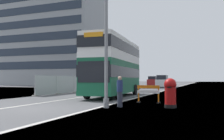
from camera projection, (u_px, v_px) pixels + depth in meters
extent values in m
cube|color=#4C4C4F|center=(37.00, 109.00, 13.08)|extent=(140.00, 280.00, 0.10)
cube|color=#B2AFA8|center=(86.00, 111.00, 12.05)|extent=(0.24, 196.00, 0.01)
cube|color=silver|center=(12.00, 107.00, 13.69)|extent=(0.16, 168.00, 0.01)
cube|color=#145638|center=(114.00, 77.00, 22.03)|extent=(3.27, 10.21, 2.69)
cube|color=white|center=(114.00, 60.00, 22.08)|extent=(3.27, 10.21, 0.40)
cube|color=white|center=(114.00, 49.00, 22.12)|extent=(3.24, 10.11, 1.52)
cube|color=black|center=(114.00, 73.00, 22.04)|extent=(3.30, 10.31, 0.86)
cube|color=black|center=(114.00, 49.00, 22.12)|extent=(3.29, 10.26, 0.84)
cube|color=black|center=(93.00, 72.00, 17.22)|extent=(2.34, 0.23, 1.48)
cube|color=orange|center=(93.00, 34.00, 17.31)|extent=(1.40, 0.16, 0.32)
cube|color=#145638|center=(114.00, 90.00, 21.99)|extent=(3.30, 10.31, 0.36)
cylinder|color=black|center=(87.00, 92.00, 19.38)|extent=(0.37, 1.02, 1.00)
cylinder|color=black|center=(119.00, 93.00, 18.64)|extent=(0.37, 1.02, 1.00)
cylinder|color=black|center=(110.00, 89.00, 25.00)|extent=(0.37, 1.02, 1.00)
cylinder|color=black|center=(135.00, 90.00, 24.25)|extent=(0.37, 1.02, 1.00)
cylinder|color=gray|center=(106.00, 21.00, 13.45)|extent=(0.18, 0.18, 9.29)
cylinder|color=gray|center=(106.00, 103.00, 13.29)|extent=(0.29, 0.29, 0.50)
cylinder|color=black|center=(170.00, 106.00, 13.41)|extent=(0.64, 0.64, 0.18)
cylinder|color=#AD0F0F|center=(170.00, 94.00, 13.43)|extent=(0.59, 0.59, 1.07)
sphere|color=#AD0F0F|center=(170.00, 84.00, 13.45)|extent=(0.66, 0.66, 0.66)
cube|color=black|center=(169.00, 87.00, 13.16)|extent=(0.22, 0.03, 0.07)
cube|color=orange|center=(148.00, 87.00, 16.13)|extent=(1.45, 0.10, 0.20)
cube|color=white|center=(148.00, 92.00, 16.12)|extent=(1.45, 0.10, 0.20)
cube|color=orange|center=(139.00, 95.00, 16.35)|extent=(0.07, 0.07, 1.03)
cube|color=black|center=(139.00, 102.00, 16.34)|extent=(0.15, 0.44, 0.08)
cube|color=orange|center=(158.00, 95.00, 15.86)|extent=(0.07, 0.07, 1.03)
cube|color=black|center=(158.00, 103.00, 15.85)|extent=(0.15, 0.44, 0.08)
cube|color=#A8AAAD|center=(46.00, 85.00, 23.58)|extent=(0.04, 3.26, 1.81)
cube|color=#A8AAAD|center=(66.00, 84.00, 26.75)|extent=(0.04, 3.26, 1.81)
cube|color=#A8AAAD|center=(81.00, 84.00, 29.91)|extent=(0.04, 3.26, 1.81)
cube|color=#A8AAAD|center=(93.00, 83.00, 33.08)|extent=(0.04, 3.26, 1.81)
cube|color=#A8AAAD|center=(103.00, 83.00, 36.25)|extent=(0.04, 3.26, 1.81)
cube|color=#A8AAAD|center=(112.00, 83.00, 39.41)|extent=(0.04, 3.26, 1.81)
cube|color=#A8AAAD|center=(119.00, 82.00, 42.58)|extent=(0.04, 3.26, 1.81)
cube|color=#A8AAAD|center=(125.00, 82.00, 45.75)|extent=(0.04, 3.26, 1.81)
cylinder|color=#939699|center=(35.00, 86.00, 22.00)|extent=(0.06, 0.06, 1.91)
cube|color=gray|center=(35.00, 96.00, 21.97)|extent=(0.44, 0.20, 0.12)
cylinder|color=#939699|center=(57.00, 85.00, 25.16)|extent=(0.06, 0.06, 1.91)
cube|color=gray|center=(57.00, 94.00, 25.13)|extent=(0.44, 0.20, 0.12)
cylinder|color=#939699|center=(74.00, 84.00, 28.33)|extent=(0.06, 0.06, 1.91)
cube|color=gray|center=(74.00, 92.00, 28.30)|extent=(0.44, 0.20, 0.12)
cylinder|color=#939699|center=(87.00, 84.00, 31.50)|extent=(0.06, 0.06, 1.91)
cube|color=gray|center=(87.00, 91.00, 31.47)|extent=(0.44, 0.20, 0.12)
cylinder|color=#939699|center=(98.00, 83.00, 34.66)|extent=(0.06, 0.06, 1.91)
cube|color=gray|center=(98.00, 90.00, 34.63)|extent=(0.44, 0.20, 0.12)
cylinder|color=#939699|center=(108.00, 83.00, 37.83)|extent=(0.06, 0.06, 1.91)
cube|color=gray|center=(108.00, 89.00, 37.80)|extent=(0.44, 0.20, 0.12)
cylinder|color=#939699|center=(116.00, 82.00, 41.00)|extent=(0.06, 0.06, 1.91)
cube|color=gray|center=(116.00, 88.00, 40.97)|extent=(0.44, 0.20, 0.12)
cylinder|color=#939699|center=(122.00, 82.00, 44.16)|extent=(0.06, 0.06, 1.91)
cube|color=gray|center=(122.00, 87.00, 44.13)|extent=(0.44, 0.20, 0.12)
cylinder|color=#939699|center=(128.00, 82.00, 47.33)|extent=(0.06, 0.06, 1.91)
cube|color=gray|center=(128.00, 87.00, 47.30)|extent=(0.44, 0.20, 0.12)
cube|color=navy|center=(130.00, 84.00, 40.80)|extent=(1.79, 3.88, 1.14)
cube|color=black|center=(130.00, 78.00, 40.84)|extent=(1.65, 2.13, 0.70)
cylinder|color=black|center=(137.00, 86.00, 41.58)|extent=(0.20, 0.60, 0.60)
cylinder|color=black|center=(127.00, 86.00, 42.23)|extent=(0.20, 0.60, 0.60)
cylinder|color=black|center=(133.00, 87.00, 39.34)|extent=(0.20, 0.60, 0.60)
cylinder|color=black|center=(122.00, 87.00, 39.99)|extent=(0.20, 0.60, 0.60)
cube|color=silver|center=(162.00, 83.00, 45.81)|extent=(1.85, 4.13, 1.24)
cube|color=black|center=(162.00, 77.00, 45.85)|extent=(1.70, 2.27, 0.79)
cylinder|color=black|center=(169.00, 86.00, 46.66)|extent=(0.20, 0.60, 0.60)
cylinder|color=black|center=(159.00, 85.00, 47.33)|extent=(0.20, 0.60, 0.60)
cylinder|color=black|center=(166.00, 86.00, 44.27)|extent=(0.20, 0.60, 0.60)
cylinder|color=black|center=(156.00, 86.00, 44.94)|extent=(0.20, 0.60, 0.60)
cube|color=maroon|center=(153.00, 82.00, 55.35)|extent=(1.79, 4.16, 1.25)
cube|color=black|center=(153.00, 78.00, 55.38)|extent=(1.65, 2.29, 0.69)
cylinder|color=black|center=(158.00, 84.00, 56.21)|extent=(0.20, 0.60, 0.60)
cylinder|color=black|center=(150.00, 84.00, 56.86)|extent=(0.20, 0.60, 0.60)
cylinder|color=black|center=(156.00, 85.00, 53.81)|extent=(0.20, 0.60, 0.60)
cylinder|color=black|center=(148.00, 85.00, 54.46)|extent=(0.20, 0.60, 0.60)
cylinder|color=#4C3D2D|center=(84.00, 78.00, 48.73)|extent=(0.43, 0.43, 3.24)
cylinder|color=#4C3D2D|center=(86.00, 69.00, 48.45)|extent=(1.33, 0.43, 1.07)
cylinder|color=#4C3D2D|center=(85.00, 70.00, 49.66)|extent=(0.63, 1.85, 1.62)
cylinder|color=#4C3D2D|center=(81.00, 75.00, 49.15)|extent=(1.59, 0.51, 1.18)
cylinder|color=#4C3D2D|center=(83.00, 69.00, 48.16)|extent=(0.37, 1.40, 1.53)
cylinder|color=#4C3D2D|center=(113.00, 78.00, 52.73)|extent=(0.35, 0.35, 3.57)
cylinder|color=#4C3D2D|center=(116.00, 70.00, 52.46)|extent=(1.48, 0.29, 1.67)
cylinder|color=#4C3D2D|center=(113.00, 70.00, 53.15)|extent=(0.23, 0.91, 1.28)
cylinder|color=#4C3D2D|center=(109.00, 72.00, 52.93)|extent=(1.47, 0.31, 0.94)
cylinder|color=#4C3D2D|center=(112.00, 72.00, 52.20)|extent=(0.26, 1.29, 1.11)
cylinder|color=#2D3342|center=(120.00, 99.00, 13.77)|extent=(0.29, 0.29, 0.84)
cylinder|color=navy|center=(120.00, 86.00, 13.80)|extent=(0.34, 0.34, 0.63)
sphere|color=tan|center=(120.00, 78.00, 13.81)|extent=(0.22, 0.22, 0.22)
cube|color=gray|center=(53.00, 34.00, 62.48)|extent=(24.01, 12.67, 25.51)
cube|color=#232D3D|center=(37.00, 65.00, 56.27)|extent=(22.57, 0.08, 1.79)
cube|color=#232D3D|center=(37.00, 51.00, 56.38)|extent=(22.57, 0.08, 1.79)
cube|color=#232D3D|center=(37.00, 37.00, 56.49)|extent=(22.57, 0.08, 1.79)
cube|color=#232D3D|center=(37.00, 23.00, 56.60)|extent=(22.57, 0.08, 1.79)
cube|color=#232D3D|center=(37.00, 9.00, 56.72)|extent=(22.57, 0.08, 1.79)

